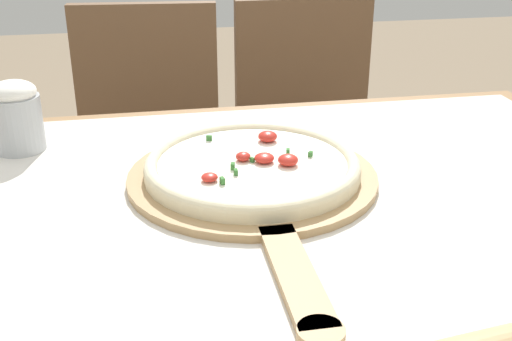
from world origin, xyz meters
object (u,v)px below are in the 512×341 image
at_px(chair_left, 149,152).
at_px(chair_right, 309,141).
at_px(flour_cup, 16,116).
at_px(pizza_peel, 255,183).
at_px(pizza, 253,166).

distance_m(chair_left, chair_right, 0.44).
relative_size(chair_right, flour_cup, 7.37).
height_order(pizza_peel, flour_cup, flour_cup).
bearing_deg(chair_left, pizza, -73.37).
bearing_deg(pizza_peel, chair_left, 101.13).
height_order(pizza_peel, pizza, pizza).
bearing_deg(chair_left, pizza_peel, -73.73).
relative_size(pizza, chair_left, 0.37).
bearing_deg(pizza_peel, chair_right, 68.84).
distance_m(pizza, flour_cup, 0.42).
distance_m(chair_right, flour_cup, 0.90).
relative_size(pizza_peel, chair_right, 0.67).
height_order(pizza, chair_left, chair_left).
bearing_deg(chair_right, flour_cup, -140.96).
xyz_separation_m(pizza_peel, chair_right, (0.29, 0.75, -0.24)).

